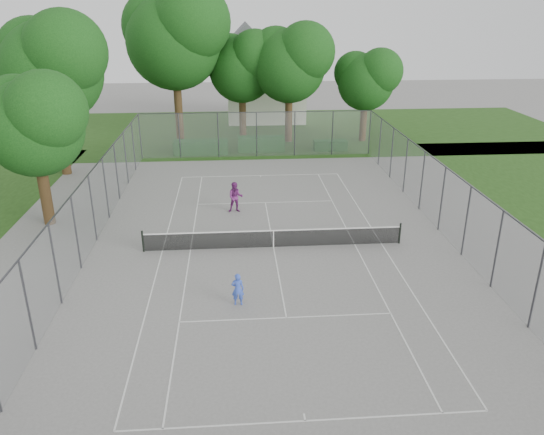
{
  "coord_description": "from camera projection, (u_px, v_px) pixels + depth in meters",
  "views": [
    {
      "loc": [
        -1.88,
        -23.85,
        11.31
      ],
      "look_at": [
        0.0,
        1.0,
        1.2
      ],
      "focal_mm": 35.0,
      "sensor_mm": 36.0,
      "label": 1
    }
  ],
  "objects": [
    {
      "name": "tree_far_right",
      "position": [
        367.0,
        77.0,
        44.87
      ],
      "size": [
        5.53,
        5.05,
        7.95
      ],
      "color": "#3B2815",
      "rests_on": "ground"
    },
    {
      "name": "court_markings",
      "position": [
        274.0,
        247.0,
        26.42
      ],
      "size": [
        11.03,
        23.83,
        0.01
      ],
      "color": "silver",
      "rests_on": "ground"
    },
    {
      "name": "tennis_net",
      "position": [
        274.0,
        238.0,
        26.23
      ],
      "size": [
        12.87,
        0.1,
        1.1
      ],
      "color": "black",
      "rests_on": "ground"
    },
    {
      "name": "perimeter_fence",
      "position": [
        274.0,
        214.0,
        25.74
      ],
      "size": [
        18.08,
        34.08,
        3.52
      ],
      "color": "#38383D",
      "rests_on": "ground"
    },
    {
      "name": "tree_far_midright",
      "position": [
        291.0,
        60.0,
        44.1
      ],
      "size": [
        7.0,
        6.39,
        10.06
      ],
      "color": "#3B2815",
      "rests_on": "ground"
    },
    {
      "name": "hedge_left",
      "position": [
        201.0,
        147.0,
        42.66
      ],
      "size": [
        4.33,
        1.3,
        1.08
      ],
      "primitive_type": "cube",
      "color": "#184A18",
      "rests_on": "ground"
    },
    {
      "name": "hedge_mid",
      "position": [
        261.0,
        144.0,
        43.44
      ],
      "size": [
        3.79,
        1.08,
        1.19
      ],
      "primitive_type": "cube",
      "color": "#184A18",
      "rests_on": "ground"
    },
    {
      "name": "house",
      "position": [
        266.0,
        82.0,
        53.91
      ],
      "size": [
        7.71,
        5.98,
        9.6
      ],
      "color": "white",
      "rests_on": "ground"
    },
    {
      "name": "tree_side_front",
      "position": [
        34.0,
        120.0,
        27.11
      ],
      "size": [
        5.82,
        5.31,
        8.36
      ],
      "color": "#3B2815",
      "rests_on": "ground"
    },
    {
      "name": "grass_far",
      "position": [
        252.0,
        131.0,
        50.45
      ],
      "size": [
        60.0,
        20.0,
        0.0
      ],
      "primitive_type": "cube",
      "color": "#1F4313",
      "rests_on": "ground"
    },
    {
      "name": "woman_player",
      "position": [
        236.0,
        197.0,
        30.6
      ],
      "size": [
        0.88,
        0.69,
        1.79
      ],
      "primitive_type": "imported",
      "rotation": [
        0.0,
        0.0,
        -0.01
      ],
      "color": "#772772",
      "rests_on": "ground"
    },
    {
      "name": "ground",
      "position": [
        274.0,
        247.0,
        26.42
      ],
      "size": [
        120.0,
        120.0,
        0.0
      ],
      "primitive_type": "plane",
      "color": "slate",
      "rests_on": "ground"
    },
    {
      "name": "tree_side_back",
      "position": [
        52.0,
        63.0,
        34.92
      ],
      "size": [
        7.72,
        7.05,
        11.1
      ],
      "color": "#3B2815",
      "rests_on": "ground"
    },
    {
      "name": "girl_player",
      "position": [
        238.0,
        289.0,
        21.17
      ],
      "size": [
        0.51,
        0.35,
        1.39
      ],
      "primitive_type": "imported",
      "rotation": [
        0.0,
        0.0,
        3.11
      ],
      "color": "blue",
      "rests_on": "ground"
    },
    {
      "name": "tree_far_left",
      "position": [
        175.0,
        33.0,
        43.58
      ],
      "size": [
        9.1,
        8.31,
        13.08
      ],
      "color": "#3B2815",
      "rests_on": "ground"
    },
    {
      "name": "tree_far_midleft",
      "position": [
        243.0,
        64.0,
        45.6
      ],
      "size": [
        6.52,
        5.95,
        9.37
      ],
      "color": "#3B2815",
      "rests_on": "ground"
    },
    {
      "name": "hedge_right",
      "position": [
        330.0,
        145.0,
        43.77
      ],
      "size": [
        2.71,
        0.99,
        0.81
      ],
      "primitive_type": "cube",
      "color": "#184A18",
      "rests_on": "ground"
    }
  ]
}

